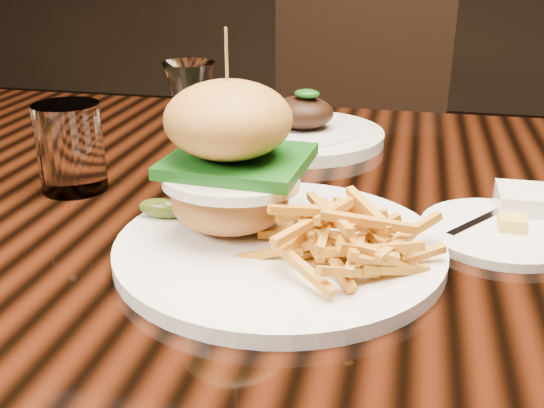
% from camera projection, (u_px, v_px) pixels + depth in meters
% --- Properties ---
extents(dining_table, '(1.60, 0.90, 0.75)m').
position_uv_depth(dining_table, '(345.00, 259.00, 0.78)').
color(dining_table, black).
rests_on(dining_table, ground).
extents(burger_plate, '(0.32, 0.32, 0.21)m').
position_uv_depth(burger_plate, '(268.00, 201.00, 0.61)').
color(burger_plate, white).
rests_on(burger_plate, dining_table).
extents(side_saucer, '(0.16, 0.16, 0.02)m').
position_uv_depth(side_saucer, '(500.00, 231.00, 0.67)').
color(side_saucer, white).
rests_on(side_saucer, dining_table).
extents(ramekin, '(0.08, 0.08, 0.03)m').
position_uv_depth(ramekin, '(527.00, 203.00, 0.71)').
color(ramekin, white).
rests_on(ramekin, dining_table).
extents(wine_glass, '(0.06, 0.06, 0.16)m').
position_uv_depth(wine_glass, '(190.00, 101.00, 0.72)').
color(wine_glass, white).
rests_on(wine_glass, dining_table).
extents(water_tumbler, '(0.08, 0.08, 0.11)m').
position_uv_depth(water_tumbler, '(71.00, 148.00, 0.77)').
color(water_tumbler, white).
rests_on(water_tumbler, dining_table).
extents(far_dish, '(0.25, 0.25, 0.08)m').
position_uv_depth(far_dish, '(301.00, 132.00, 0.97)').
color(far_dish, white).
rests_on(far_dish, dining_table).
extents(chair_far, '(0.47, 0.48, 0.95)m').
position_uv_depth(chair_far, '(353.00, 146.00, 1.65)').
color(chair_far, black).
rests_on(chair_far, ground).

